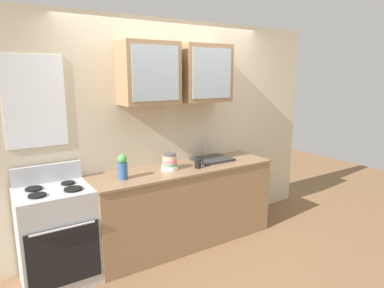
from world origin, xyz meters
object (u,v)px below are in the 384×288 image
stove_range (58,235)px  bowl_stack (170,162)px  vase (123,167)px  cup_near_sink (198,163)px  sink_faucet (212,159)px

stove_range → bowl_stack: size_ratio=5.90×
vase → cup_near_sink: (0.85, -0.07, -0.07)m
vase → bowl_stack: bearing=5.4°
vase → cup_near_sink: size_ratio=2.25×
cup_near_sink → vase: bearing=175.1°
bowl_stack → sink_faucet: bearing=5.7°
vase → cup_near_sink: vase is taller
stove_range → sink_faucet: 1.90m
bowl_stack → stove_range: bearing=-179.2°
sink_faucet → vase: vase is taller
bowl_stack → cup_near_sink: bowl_stack is taller
sink_faucet → bowl_stack: 0.63m
stove_range → vase: 0.87m
stove_range → bowl_stack: (1.21, 0.02, 0.53)m
bowl_stack → cup_near_sink: 0.32m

